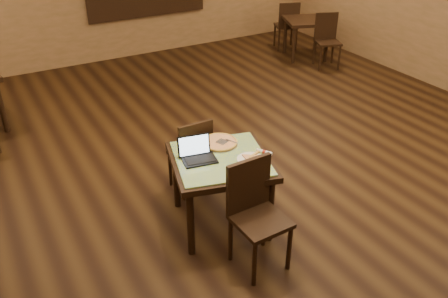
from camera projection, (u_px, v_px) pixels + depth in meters
ground at (273, 179)px, 5.54m from camera, size 10.00×10.00×0.00m
tiled_table at (221, 167)px, 4.52m from camera, size 1.13×1.13×0.76m
chair_main_near at (255, 208)px, 4.11m from camera, size 0.45×0.45×1.01m
chair_main_far at (192, 152)px, 5.07m from camera, size 0.39×0.39×0.89m
laptop at (197, 153)px, 4.43m from camera, size 0.35×0.30×0.21m
plate at (251, 159)px, 4.43m from camera, size 0.26×0.26×0.01m
pizza_slice at (251, 158)px, 4.42m from camera, size 0.26×0.26×0.02m
pizza_pan at (219, 143)px, 4.70m from camera, size 0.38×0.38×0.01m
pizza_whole at (219, 142)px, 4.70m from camera, size 0.36×0.36×0.03m
spatula at (222, 142)px, 4.69m from camera, size 0.18×0.25×0.01m
napkin_roll at (264, 152)px, 4.53m from camera, size 0.11×0.15×0.04m
other_table_a at (307, 26)px, 8.97m from camera, size 1.02×1.02×0.74m
other_table_a_chair_near at (327, 37)px, 8.60m from camera, size 0.53×0.53×0.95m
other_table_a_chair_far at (287, 23)px, 9.41m from camera, size 0.53×0.53×0.95m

